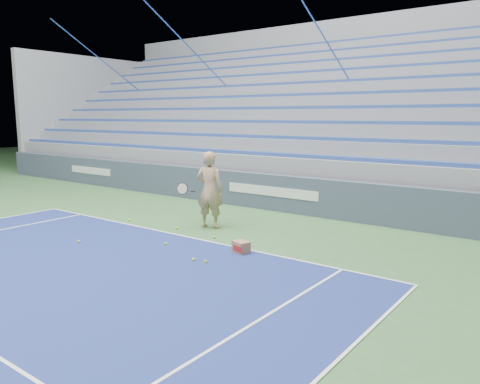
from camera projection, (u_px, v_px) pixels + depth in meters
name	position (u px, v px, depth m)	size (l,w,h in m)	color
sponsor_barrier	(274.00, 192.00, 14.29)	(30.00, 0.32, 1.10)	#3B465B
bleachers	(353.00, 129.00, 18.51)	(31.00, 9.15, 7.30)	gray
tennis_player	(210.00, 190.00, 11.95)	(1.02, 0.95, 1.98)	tan
ball_box	(241.00, 247.00, 9.85)	(0.40, 0.35, 0.26)	#976949
tennis_ball_0	(206.00, 262.00, 9.19)	(0.07, 0.07, 0.07)	#C9DC2D
tennis_ball_1	(214.00, 237.00, 11.04)	(0.07, 0.07, 0.07)	#C9DC2D
tennis_ball_2	(79.00, 242.00, 10.65)	(0.07, 0.07, 0.07)	#C9DC2D
tennis_ball_3	(177.00, 228.00, 11.95)	(0.07, 0.07, 0.07)	#C9DC2D
tennis_ball_4	(193.00, 260.00, 9.32)	(0.07, 0.07, 0.07)	#C9DC2D
tennis_ball_5	(166.00, 244.00, 10.46)	(0.07, 0.07, 0.07)	#C9DC2D
tennis_ball_6	(129.00, 220.00, 12.86)	(0.07, 0.07, 0.07)	#C9DC2D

